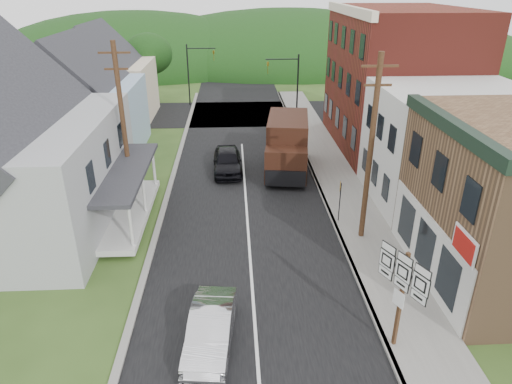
{
  "coord_description": "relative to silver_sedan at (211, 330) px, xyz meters",
  "views": [
    {
      "loc": [
        -0.65,
        -15.86,
        11.73
      ],
      "look_at": [
        0.41,
        4.47,
        2.2
      ],
      "focal_mm": 32.0,
      "sensor_mm": 36.0,
      "label": 1
    }
  ],
  "objects": [
    {
      "name": "storefront_red",
      "position": [
        12.88,
        20.5,
        4.31
      ],
      "size": [
        8.0,
        12.0,
        10.0
      ],
      "primitive_type": "cube",
      "color": "maroon",
      "rests_on": "ground"
    },
    {
      "name": "forested_ridge",
      "position": [
        1.58,
        58.5,
        -0.69
      ],
      "size": [
        90.0,
        30.0,
        16.0
      ],
      "primitive_type": "ellipsoid",
      "color": "black",
      "rests_on": "ground"
    },
    {
      "name": "storefront_white",
      "position": [
        12.88,
        11.0,
        2.56
      ],
      "size": [
        8.0,
        7.0,
        6.5
      ],
      "primitive_type": "cube",
      "color": "silver",
      "rests_on": "ground"
    },
    {
      "name": "route_sign_cluster",
      "position": [
        6.33,
        -0.43,
        1.88
      ],
      "size": [
        0.96,
        1.98,
        3.74
      ],
      "rotation": [
        0.0,
        0.0,
        0.43
      ],
      "color": "#472D19",
      "rests_on": "sidewalk_right"
    },
    {
      "name": "road",
      "position": [
        1.58,
        13.5,
        -0.69
      ],
      "size": [
        9.0,
        90.0,
        0.02
      ],
      "primitive_type": "cube",
      "color": "black",
      "rests_on": "ground"
    },
    {
      "name": "curb_right",
      "position": [
        6.13,
        11.5,
        -0.62
      ],
      "size": [
        0.2,
        55.0,
        0.15
      ],
      "primitive_type": "cube",
      "color": "slate",
      "rests_on": "ground"
    },
    {
      "name": "ground",
      "position": [
        1.58,
        3.5,
        -0.69
      ],
      "size": [
        120.0,
        120.0,
        0.0
      ],
      "primitive_type": "plane",
      "color": "#2D4719",
      "rests_on": "ground"
    },
    {
      "name": "dark_sedan",
      "position": [
        0.51,
        15.93,
        0.1
      ],
      "size": [
        2.03,
        4.68,
        1.57
      ],
      "primitive_type": "imported",
      "rotation": [
        0.0,
        0.0,
        0.04
      ],
      "color": "black",
      "rests_on": "ground"
    },
    {
      "name": "warning_sign",
      "position": [
        6.36,
        8.6,
        0.92
      ],
      "size": [
        0.18,
        0.61,
        2.29
      ],
      "rotation": [
        0.0,
        0.0,
        -0.26
      ],
      "color": "black",
      "rests_on": "sidewalk_right"
    },
    {
      "name": "utility_pole_left",
      "position": [
        -4.92,
        11.5,
        3.97
      ],
      "size": [
        1.6,
        0.26,
        9.0
      ],
      "color": "#472D19",
      "rests_on": "ground"
    },
    {
      "name": "traffic_signal_left",
      "position": [
        -2.72,
        34.0,
        3.07
      ],
      "size": [
        2.87,
        0.2,
        6.0
      ],
      "color": "black",
      "rests_on": "ground"
    },
    {
      "name": "delivery_van",
      "position": [
        4.46,
        15.9,
        1.11
      ],
      "size": [
        3.41,
        6.66,
        3.56
      ],
      "rotation": [
        0.0,
        0.0,
        -0.14
      ],
      "color": "black",
      "rests_on": "ground"
    },
    {
      "name": "house_gray",
      "position": [
        -10.42,
        9.5,
        3.54
      ],
      "size": [
        10.2,
        12.24,
        8.35
      ],
      "color": "#A0A2A5",
      "rests_on": "ground"
    },
    {
      "name": "house_blue",
      "position": [
        -9.42,
        20.5,
        3.0
      ],
      "size": [
        7.14,
        8.16,
        7.28
      ],
      "color": "#94B5CA",
      "rests_on": "ground"
    },
    {
      "name": "sidewalk_right",
      "position": [
        7.48,
        11.5,
        -0.62
      ],
      "size": [
        2.8,
        55.0,
        0.15
      ],
      "primitive_type": "cube",
      "color": "slate",
      "rests_on": "ground"
    },
    {
      "name": "traffic_signal_right",
      "position": [
        5.88,
        27.0,
        3.07
      ],
      "size": [
        2.87,
        0.2,
        6.0
      ],
      "color": "black",
      "rests_on": "ground"
    },
    {
      "name": "house_cream",
      "position": [
        -9.92,
        29.5,
        3.0
      ],
      "size": [
        7.14,
        8.16,
        7.28
      ],
      "color": "beige",
      "rests_on": "ground"
    },
    {
      "name": "tree_left_d",
      "position": [
        -7.42,
        35.5,
        4.19
      ],
      "size": [
        4.8,
        4.8,
        6.94
      ],
      "color": "#382616",
      "rests_on": "ground"
    },
    {
      "name": "curb_left",
      "position": [
        -3.07,
        11.5,
        -0.63
      ],
      "size": [
        0.3,
        55.0,
        0.12
      ],
      "primitive_type": "cube",
      "color": "slate",
      "rests_on": "ground"
    },
    {
      "name": "utility_pole_right",
      "position": [
        7.18,
        7.0,
        3.97
      ],
      "size": [
        1.6,
        0.26,
        9.0
      ],
      "color": "#472D19",
      "rests_on": "ground"
    },
    {
      "name": "silver_sedan",
      "position": [
        0.0,
        0.0,
        0.0
      ],
      "size": [
        1.87,
        4.32,
        1.38
      ],
      "primitive_type": "imported",
      "rotation": [
        0.0,
        0.0,
        -0.1
      ],
      "color": "silver",
      "rests_on": "ground"
    },
    {
      "name": "cross_road",
      "position": [
        1.58,
        30.5,
        -0.69
      ],
      "size": [
        60.0,
        9.0,
        0.02
      ],
      "primitive_type": "cube",
      "color": "black",
      "rests_on": "ground"
    }
  ]
}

